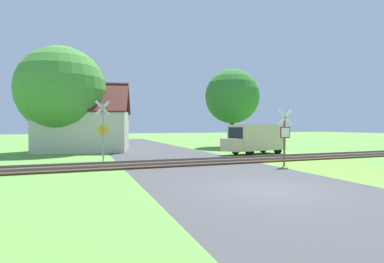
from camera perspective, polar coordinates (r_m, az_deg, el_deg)
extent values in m
plane|color=#5B933D|center=(10.49, 14.13, -10.69)|extent=(160.00, 160.00, 0.00)
cube|color=#424244|center=(12.16, 8.70, -9.04)|extent=(7.69, 80.00, 0.01)
cube|color=#422D1E|center=(17.13, -0.40, -5.93)|extent=(60.00, 2.60, 0.10)
cube|color=slate|center=(17.79, -1.19, -5.31)|extent=(60.00, 0.08, 0.12)
cube|color=slate|center=(16.45, 0.47, -5.83)|extent=(60.00, 0.08, 0.12)
cylinder|color=brown|center=(16.72, 17.18, -1.60)|extent=(0.10, 0.10, 2.74)
cube|color=red|center=(16.65, 17.31, -0.16)|extent=(0.60, 0.06, 0.60)
cube|color=white|center=(16.63, 17.36, -0.16)|extent=(0.49, 0.03, 0.49)
cube|color=white|center=(16.66, 17.33, 2.59)|extent=(0.88, 0.07, 0.88)
cube|color=white|center=(16.66, 17.33, 2.59)|extent=(0.88, 0.07, 0.88)
cylinder|color=#9E9EA5|center=(17.96, -16.58, -0.34)|extent=(0.09, 0.09, 3.42)
cube|color=white|center=(18.04, -16.67, 4.30)|extent=(0.85, 0.29, 0.88)
cube|color=white|center=(18.04, -16.67, 4.30)|extent=(0.85, 0.29, 0.88)
cylinder|color=yellow|center=(18.01, -16.65, 0.30)|extent=(0.62, 0.22, 0.64)
cube|color=beige|center=(27.26, -19.75, 0.06)|extent=(8.04, 6.82, 3.39)
cube|color=#562823|center=(26.03, -20.38, 6.33)|extent=(7.89, 4.59, 2.70)
cube|color=#562823|center=(28.70, -19.25, 5.84)|extent=(7.89, 4.59, 2.70)
cube|color=brown|center=(27.08, -15.73, 6.81)|extent=(0.59, 0.59, 1.10)
cylinder|color=#513823|center=(26.75, -23.51, -1.06)|extent=(0.37, 0.37, 2.38)
sphere|color=#478E38|center=(26.90, -23.57, 7.20)|extent=(7.12, 7.12, 7.12)
cylinder|color=#513823|center=(30.82, 7.62, -0.06)|extent=(0.46, 0.46, 3.09)
sphere|color=#337A2D|center=(30.97, 7.64, 6.64)|extent=(5.52, 5.52, 5.52)
cube|color=beige|center=(23.14, 12.26, -1.06)|extent=(4.49, 2.68, 1.90)
cube|color=beige|center=(21.54, 7.55, -2.54)|extent=(1.04, 1.91, 0.90)
cube|color=#19232D|center=(21.74, 8.31, -0.31)|extent=(0.35, 1.59, 0.85)
cube|color=navy|center=(23.85, 10.66, -1.80)|extent=(3.71, 0.74, 0.16)
cylinder|color=black|center=(22.82, 8.30, -3.47)|extent=(0.70, 0.31, 0.68)
cylinder|color=black|center=(21.65, 10.96, -3.72)|extent=(0.70, 0.31, 0.68)
cylinder|color=black|center=(24.74, 13.38, -3.14)|extent=(0.70, 0.31, 0.68)
cylinder|color=black|center=(23.67, 16.06, -3.34)|extent=(0.70, 0.31, 0.68)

